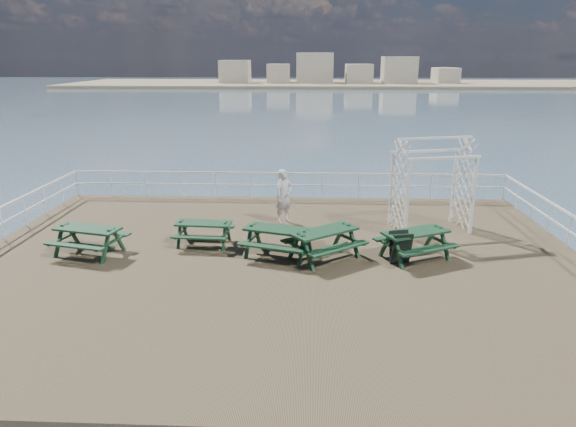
# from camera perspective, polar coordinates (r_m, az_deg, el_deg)

# --- Properties ---
(ground) EXTENTS (18.00, 14.00, 0.30)m
(ground) POSITION_cam_1_polar(r_m,az_deg,el_deg) (14.93, -1.31, -5.75)
(ground) COLOR brown
(ground) RESTS_ON ground
(sea_backdrop) EXTENTS (300.00, 300.00, 9.20)m
(sea_backdrop) POSITION_cam_1_polar(r_m,az_deg,el_deg) (148.39, 7.18, 14.51)
(sea_backdrop) COLOR #3A4D61
(sea_backdrop) RESTS_ON ground
(railing) EXTENTS (17.77, 13.76, 1.10)m
(railing) POSITION_cam_1_polar(r_m,az_deg,el_deg) (17.01, -1.01, 0.78)
(railing) COLOR silver
(railing) RESTS_ON ground
(picnic_table_a) EXTENTS (2.23, 1.96, 0.93)m
(picnic_table_a) POSITION_cam_1_polar(r_m,az_deg,el_deg) (16.25, -21.32, -2.23)
(picnic_table_a) COLOR #13361E
(picnic_table_a) RESTS_ON ground
(picnic_table_b) EXTENTS (1.78, 1.47, 0.82)m
(picnic_table_b) POSITION_cam_1_polar(r_m,az_deg,el_deg) (16.14, -9.35, -1.64)
(picnic_table_b) COLOR #13361E
(picnic_table_b) RESTS_ON ground
(picnic_table_c) EXTENTS (2.57, 2.49, 0.97)m
(picnic_table_c) POSITION_cam_1_polar(r_m,az_deg,el_deg) (14.86, 4.07, -2.71)
(picnic_table_c) COLOR #13361E
(picnic_table_c) RESTS_ON ground
(picnic_table_d) EXTENTS (2.36, 2.10, 0.96)m
(picnic_table_d) POSITION_cam_1_polar(r_m,az_deg,el_deg) (15.01, -1.05, -2.49)
(picnic_table_d) COLOR #13361E
(picnic_table_d) RESTS_ON ground
(picnic_table_e) EXTENTS (2.42, 2.25, 0.94)m
(picnic_table_e) POSITION_cam_1_polar(r_m,az_deg,el_deg) (15.28, 13.98, -2.71)
(picnic_table_e) COLOR #13361E
(picnic_table_e) RESTS_ON ground
(trellis_arbor) EXTENTS (2.79, 1.94, 3.15)m
(trellis_arbor) POSITION_cam_1_polar(r_m,az_deg,el_deg) (17.74, 15.69, 2.59)
(trellis_arbor) COLOR silver
(trellis_arbor) RESTS_ON ground
(sandwich_board) EXTENTS (0.66, 0.56, 0.94)m
(sandwich_board) POSITION_cam_1_polar(r_m,az_deg,el_deg) (14.86, 12.38, -3.76)
(sandwich_board) COLOR black
(sandwich_board) RESTS_ON ground
(person) EXTENTS (0.83, 0.80, 1.91)m
(person) POSITION_cam_1_polar(r_m,az_deg,el_deg) (17.94, -0.46, 1.92)
(person) COLOR silver
(person) RESTS_ON ground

